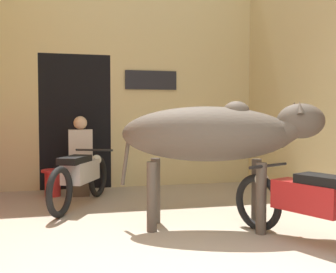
{
  "coord_description": "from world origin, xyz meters",
  "views": [
    {
      "loc": [
        -0.79,
        -2.32,
        1.23
      ],
      "look_at": [
        0.24,
        2.02,
        1.0
      ],
      "focal_mm": 42.0,
      "sensor_mm": 36.0,
      "label": 1
    }
  ],
  "objects_px": {
    "motorcycle_far": "(81,175)",
    "motorcycle_near": "(308,202)",
    "cow": "(215,135)",
    "shopkeeper_seated": "(81,154)",
    "plastic_stool": "(53,182)"
  },
  "relations": [
    {
      "from": "motorcycle_far",
      "to": "motorcycle_near",
      "type": "bearing_deg",
      "value": -46.36
    },
    {
      "from": "cow",
      "to": "shopkeeper_seated",
      "type": "distance_m",
      "value": 2.67
    },
    {
      "from": "motorcycle_near",
      "to": "plastic_stool",
      "type": "relative_size",
      "value": 4.12
    },
    {
      "from": "shopkeeper_seated",
      "to": "plastic_stool",
      "type": "distance_m",
      "value": 0.61
    },
    {
      "from": "cow",
      "to": "motorcycle_near",
      "type": "distance_m",
      "value": 1.17
    },
    {
      "from": "motorcycle_far",
      "to": "shopkeeper_seated",
      "type": "distance_m",
      "value": 0.83
    },
    {
      "from": "motorcycle_far",
      "to": "plastic_stool",
      "type": "distance_m",
      "value": 0.9
    },
    {
      "from": "cow",
      "to": "shopkeeper_seated",
      "type": "height_order",
      "value": "cow"
    },
    {
      "from": "cow",
      "to": "motorcycle_near",
      "type": "height_order",
      "value": "cow"
    },
    {
      "from": "cow",
      "to": "shopkeeper_seated",
      "type": "relative_size",
      "value": 1.8
    },
    {
      "from": "motorcycle_near",
      "to": "motorcycle_far",
      "type": "relative_size",
      "value": 0.96
    },
    {
      "from": "motorcycle_near",
      "to": "plastic_stool",
      "type": "bearing_deg",
      "value": 130.19
    },
    {
      "from": "motorcycle_far",
      "to": "shopkeeper_seated",
      "type": "xyz_separation_m",
      "value": [
        0.01,
        0.79,
        0.23
      ]
    },
    {
      "from": "motorcycle_near",
      "to": "motorcycle_far",
      "type": "distance_m",
      "value": 3.02
    },
    {
      "from": "cow",
      "to": "shopkeeper_seated",
      "type": "xyz_separation_m",
      "value": [
        -1.4,
        2.24,
        -0.38
      ]
    }
  ]
}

